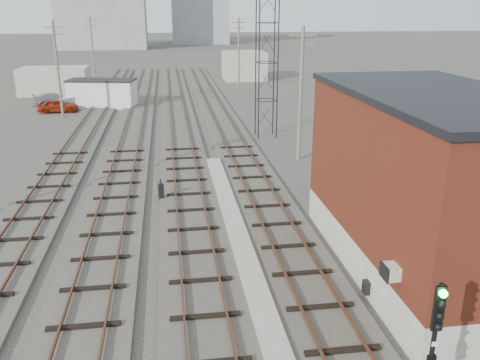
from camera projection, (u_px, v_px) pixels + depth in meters
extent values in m
plane|color=#282621|center=(186.00, 91.00, 64.83)|extent=(320.00, 320.00, 0.00)
cube|color=#332D28|center=(224.00, 125.00, 45.46)|extent=(3.20, 90.00, 0.20)
cube|color=#4C2816|center=(216.00, 123.00, 45.29)|extent=(0.07, 90.00, 0.12)
cube|color=#4C2816|center=(232.00, 123.00, 45.48)|extent=(0.07, 90.00, 0.12)
cube|color=#332D28|center=(179.00, 127.00, 44.92)|extent=(3.20, 90.00, 0.20)
cube|color=#4C2816|center=(171.00, 125.00, 44.75)|extent=(0.07, 90.00, 0.12)
cube|color=#4C2816|center=(187.00, 124.00, 44.95)|extent=(0.07, 90.00, 0.12)
cube|color=#332D28|center=(133.00, 128.00, 44.39)|extent=(3.20, 90.00, 0.20)
cube|color=#4C2816|center=(125.00, 126.00, 44.21)|extent=(0.07, 90.00, 0.12)
cube|color=#4C2816|center=(142.00, 126.00, 44.41)|extent=(0.07, 90.00, 0.12)
cube|color=#332D28|center=(86.00, 130.00, 43.85)|extent=(3.20, 90.00, 0.20)
cube|color=#4C2816|center=(77.00, 127.00, 43.68)|extent=(0.07, 90.00, 0.12)
cube|color=#4C2816|center=(95.00, 127.00, 43.87)|extent=(0.07, 90.00, 0.12)
cube|color=gray|center=(244.00, 253.00, 21.76)|extent=(0.90, 28.00, 0.26)
cube|color=gray|center=(421.00, 251.00, 20.63)|extent=(6.00, 12.00, 1.50)
cube|color=#5B2215|center=(431.00, 169.00, 19.50)|extent=(6.00, 12.00, 5.50)
cube|color=black|center=(441.00, 95.00, 18.58)|extent=(6.20, 12.20, 0.25)
cube|color=beige|center=(391.00, 272.00, 15.96)|extent=(0.45, 0.62, 0.45)
cube|color=black|center=(366.00, 287.00, 18.42)|extent=(0.20, 0.35, 0.50)
cylinder|color=black|center=(259.00, 44.00, 38.93)|extent=(0.10, 0.10, 15.00)
cylinder|color=black|center=(278.00, 43.00, 39.13)|extent=(0.10, 0.10, 15.00)
cylinder|color=black|center=(256.00, 42.00, 40.33)|extent=(0.10, 0.10, 15.00)
cylinder|color=black|center=(274.00, 42.00, 40.54)|extent=(0.10, 0.10, 15.00)
cylinder|color=#595147|center=(58.00, 71.00, 47.65)|extent=(0.24, 0.24, 9.00)
cube|color=#595147|center=(53.00, 27.00, 46.39)|extent=(1.80, 0.12, 0.12)
cube|color=#595147|center=(54.00, 34.00, 46.58)|extent=(1.40, 0.12, 0.12)
cylinder|color=#595147|center=(93.00, 50.00, 71.07)|extent=(0.24, 0.24, 9.00)
cube|color=#595147|center=(90.00, 21.00, 69.81)|extent=(1.80, 0.12, 0.12)
cube|color=#595147|center=(90.00, 25.00, 70.00)|extent=(1.40, 0.12, 0.12)
cylinder|color=#595147|center=(301.00, 95.00, 34.28)|extent=(0.24, 0.24, 9.00)
cube|color=#595147|center=(303.00, 35.00, 33.02)|extent=(1.80, 0.12, 0.12)
cube|color=#595147|center=(303.00, 45.00, 33.21)|extent=(1.40, 0.12, 0.12)
cylinder|color=#595147|center=(239.00, 56.00, 62.38)|extent=(0.24, 0.24, 9.00)
cube|color=#595147|center=(239.00, 23.00, 61.13)|extent=(1.80, 0.12, 0.12)
cube|color=#595147|center=(239.00, 28.00, 61.32)|extent=(1.40, 0.12, 0.12)
cube|color=gray|center=(55.00, 81.00, 62.16)|extent=(8.00, 5.00, 3.20)
cube|color=gray|center=(244.00, 66.00, 74.77)|extent=(6.00, 6.00, 4.00)
cylinder|color=black|center=(431.00, 356.00, 12.46)|extent=(0.12, 0.12, 4.04)
cube|color=black|center=(439.00, 308.00, 12.00)|extent=(0.26, 0.10, 1.21)
sphere|color=#0CE533|center=(443.00, 294.00, 11.77)|extent=(0.20, 0.20, 0.20)
sphere|color=black|center=(442.00, 305.00, 11.87)|extent=(0.20, 0.20, 0.20)
sphere|color=black|center=(440.00, 316.00, 11.97)|extent=(0.20, 0.20, 0.20)
sphere|color=black|center=(438.00, 327.00, 12.07)|extent=(0.20, 0.20, 0.20)
cube|color=white|center=(435.00, 344.00, 12.26)|extent=(0.16, 0.02, 0.12)
cube|color=black|center=(161.00, 192.00, 27.83)|extent=(0.34, 0.34, 0.93)
cylinder|color=black|center=(160.00, 181.00, 27.64)|extent=(0.07, 0.07, 0.28)
cube|color=silver|center=(103.00, 94.00, 53.86)|extent=(7.22, 4.14, 2.83)
cube|color=black|center=(101.00, 80.00, 53.38)|extent=(7.49, 4.41, 0.14)
imported|color=maroon|center=(58.00, 106.00, 51.45)|extent=(4.01, 1.71, 1.35)
imported|color=#9A9CA2|center=(74.00, 102.00, 53.47)|extent=(4.14, 2.81, 1.29)
imported|color=gray|center=(54.00, 99.00, 55.55)|extent=(4.75, 3.34, 1.28)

